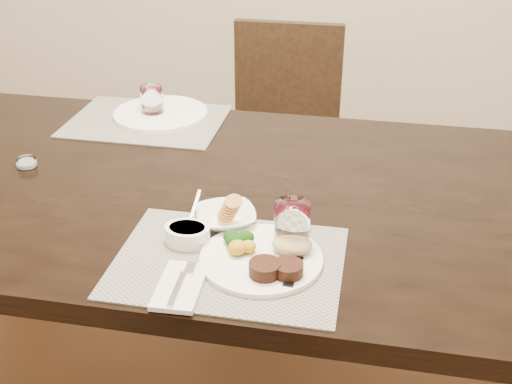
% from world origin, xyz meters
% --- Properties ---
extents(dining_table, '(2.00, 1.00, 0.75)m').
position_xyz_m(dining_table, '(0.00, 0.00, 0.67)').
color(dining_table, black).
rests_on(dining_table, ground).
extents(chair_far, '(0.42, 0.42, 0.90)m').
position_xyz_m(chair_far, '(0.00, 0.93, 0.50)').
color(chair_far, black).
rests_on(chair_far, ground).
extents(placemat_near, '(0.46, 0.34, 0.00)m').
position_xyz_m(placemat_near, '(0.08, -0.32, 0.75)').
color(placemat_near, gray).
rests_on(placemat_near, dining_table).
extents(placemat_far, '(0.46, 0.34, 0.00)m').
position_xyz_m(placemat_far, '(-0.33, 0.36, 0.75)').
color(placemat_far, gray).
rests_on(placemat_far, dining_table).
extents(dinner_plate, '(0.25, 0.25, 0.04)m').
position_xyz_m(dinner_plate, '(0.16, -0.31, 0.77)').
color(dinner_plate, white).
rests_on(dinner_plate, placemat_near).
extents(napkin_fork, '(0.09, 0.15, 0.01)m').
position_xyz_m(napkin_fork, '(0.01, -0.42, 0.76)').
color(napkin_fork, silver).
rests_on(napkin_fork, placemat_near).
extents(steak_knife, '(0.03, 0.24, 0.01)m').
position_xyz_m(steak_knife, '(0.22, -0.31, 0.76)').
color(steak_knife, white).
rests_on(steak_knife, placemat_near).
extents(cracker_bowl, '(0.17, 0.17, 0.06)m').
position_xyz_m(cracker_bowl, '(0.04, -0.18, 0.77)').
color(cracker_bowl, white).
rests_on(cracker_bowl, placemat_near).
extents(sauce_ramekin, '(0.10, 0.14, 0.08)m').
position_xyz_m(sauce_ramekin, '(-0.02, -0.26, 0.78)').
color(sauce_ramekin, white).
rests_on(sauce_ramekin, placemat_near).
extents(wine_glass_near, '(0.07, 0.07, 0.10)m').
position_xyz_m(wine_glass_near, '(0.20, -0.24, 0.80)').
color(wine_glass_near, white).
rests_on(wine_glass_near, placemat_near).
extents(far_plate, '(0.29, 0.29, 0.01)m').
position_xyz_m(far_plate, '(-0.30, 0.40, 0.76)').
color(far_plate, white).
rests_on(far_plate, placemat_far).
extents(wine_glass_far, '(0.07, 0.07, 0.09)m').
position_xyz_m(wine_glass_far, '(-0.33, 0.40, 0.80)').
color(wine_glass_far, white).
rests_on(wine_glass_far, placemat_far).
extents(salt_cellar, '(0.05, 0.05, 0.02)m').
position_xyz_m(salt_cellar, '(-0.54, 0.00, 0.76)').
color(salt_cellar, white).
rests_on(salt_cellar, dining_table).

